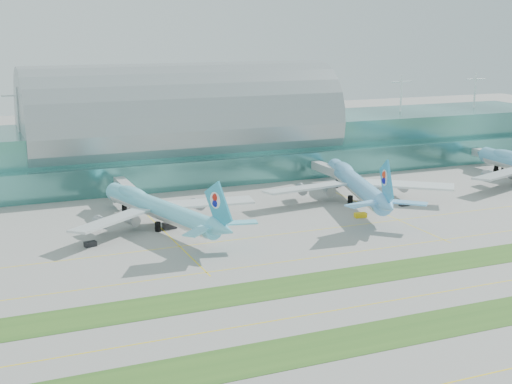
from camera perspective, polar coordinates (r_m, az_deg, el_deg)
name	(u,v)px	position (r m, az deg, el deg)	size (l,w,h in m)	color
ground	(348,281)	(165.67, 7.40, -7.07)	(700.00, 700.00, 0.00)	gray
terminal	(183,139)	(277.73, -5.88, 4.27)	(340.00, 69.10, 36.00)	#3D7A75
grass_strip_near	(421,328)	(143.94, 13.04, -10.52)	(420.00, 12.00, 0.08)	#2D591E
grass_strip_far	(344,278)	(167.27, 7.05, -6.84)	(420.00, 12.00, 0.08)	#2D591E
taxiline_a	(491,373)	(129.93, 18.29, -13.59)	(420.00, 0.35, 0.01)	yellow
taxiline_b	(381,302)	(154.56, 10.01, -8.69)	(420.00, 0.35, 0.01)	yellow
taxiline_c	(312,258)	(180.54, 4.54, -5.27)	(420.00, 0.35, 0.01)	yellow
taxiline_d	(277,235)	(199.42, 1.66, -3.43)	(420.00, 0.35, 0.01)	yellow
airliner_b	(158,207)	(207.53, -7.81, -1.23)	(57.86, 66.94, 18.76)	#6AD1EA
airliner_c	(356,183)	(237.85, 8.00, 0.73)	(62.17, 71.89, 20.12)	#6DB9EF
gse_c	(90,244)	(193.88, -13.12, -4.07)	(3.11, 1.91, 1.33)	black
gse_d	(169,226)	(206.29, -6.97, -2.70)	(3.56, 1.96, 1.76)	black
gse_e	(360,215)	(219.10, 8.36, -1.84)	(3.60, 1.99, 1.41)	yellow
gse_f	(404,204)	(235.60, 11.78, -0.92)	(3.26, 1.83, 1.40)	black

